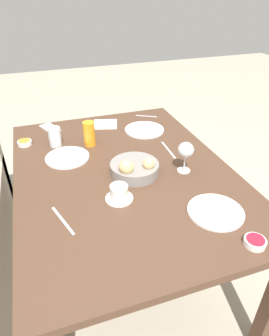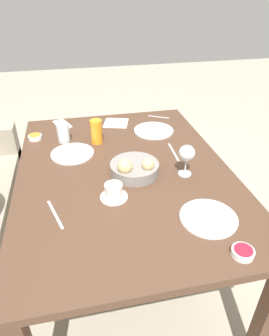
# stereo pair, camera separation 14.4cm
# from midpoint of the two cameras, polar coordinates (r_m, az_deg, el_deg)

# --- Properties ---
(ground_plane) EXTENTS (10.00, 10.00, 0.00)m
(ground_plane) POSITION_cam_midpoint_polar(r_m,az_deg,el_deg) (1.98, -3.90, -18.57)
(ground_plane) COLOR #A89E89
(dining_table) EXTENTS (1.41, 1.03, 0.73)m
(dining_table) POSITION_cam_midpoint_polar(r_m,az_deg,el_deg) (1.53, -4.79, -3.09)
(dining_table) COLOR #4C3323
(dining_table) RESTS_ON ground_plane
(bread_basket) EXTENTS (0.23, 0.23, 0.11)m
(bread_basket) POSITION_cam_midpoint_polar(r_m,az_deg,el_deg) (1.43, -2.88, -0.10)
(bread_basket) COLOR gray
(bread_basket) RESTS_ON dining_table
(plate_near_left) EXTENTS (0.23, 0.23, 0.01)m
(plate_near_left) POSITION_cam_midpoint_polar(r_m,az_deg,el_deg) (1.24, 12.01, -8.27)
(plate_near_left) COLOR white
(plate_near_left) RESTS_ON dining_table
(plate_near_right) EXTENTS (0.24, 0.24, 0.01)m
(plate_near_right) POSITION_cam_midpoint_polar(r_m,az_deg,el_deg) (1.87, -0.31, 7.24)
(plate_near_right) COLOR white
(plate_near_right) RESTS_ON dining_table
(plate_far_center) EXTENTS (0.23, 0.23, 0.01)m
(plate_far_center) POSITION_cam_midpoint_polar(r_m,az_deg,el_deg) (1.63, -15.16, 1.89)
(plate_far_center) COLOR white
(plate_far_center) RESTS_ON dining_table
(juice_glass) EXTENTS (0.06, 0.06, 0.14)m
(juice_glass) POSITION_cam_midpoint_polar(r_m,az_deg,el_deg) (1.70, -11.03, 6.36)
(juice_glass) COLOR orange
(juice_glass) RESTS_ON dining_table
(water_tumbler) EXTENTS (0.07, 0.07, 0.11)m
(water_tumbler) POSITION_cam_midpoint_polar(r_m,az_deg,el_deg) (1.75, -17.25, 5.65)
(water_tumbler) COLOR silver
(water_tumbler) RESTS_ON dining_table
(wine_glass) EXTENTS (0.08, 0.08, 0.16)m
(wine_glass) POSITION_cam_midpoint_polar(r_m,az_deg,el_deg) (1.42, 6.90, 3.15)
(wine_glass) COLOR silver
(wine_glass) RESTS_ON dining_table
(coffee_cup) EXTENTS (0.12, 0.12, 0.07)m
(coffee_cup) POSITION_cam_midpoint_polar(r_m,az_deg,el_deg) (1.28, -6.19, -4.90)
(coffee_cup) COLOR white
(coffee_cup) RESTS_ON dining_table
(jam_bowl_berry) EXTENTS (0.08, 0.08, 0.03)m
(jam_bowl_berry) POSITION_cam_midpoint_polar(r_m,az_deg,el_deg) (1.14, 18.61, -13.35)
(jam_bowl_berry) COLOR white
(jam_bowl_berry) RESTS_ON dining_table
(jam_bowl_honey) EXTENTS (0.08, 0.08, 0.03)m
(jam_bowl_honey) POSITION_cam_midpoint_polar(r_m,az_deg,el_deg) (1.83, -22.35, 4.43)
(jam_bowl_honey) COLOR white
(jam_bowl_honey) RESTS_ON dining_table
(fork_silver) EXTENTS (0.19, 0.07, 0.00)m
(fork_silver) POSITION_cam_midpoint_polar(r_m,az_deg,el_deg) (1.24, -16.83, -9.66)
(fork_silver) COLOR #B7B7BC
(fork_silver) RESTS_ON dining_table
(knife_silver) EXTENTS (0.19, 0.02, 0.00)m
(knife_silver) POSITION_cam_midpoint_polar(r_m,az_deg,el_deg) (1.65, 3.99, 3.40)
(knife_silver) COLOR #B7B7BC
(knife_silver) RESTS_ON dining_table
(spoon_coffee) EXTENTS (0.08, 0.13, 0.00)m
(spoon_coffee) POSITION_cam_midpoint_polar(r_m,az_deg,el_deg) (2.08, 0.25, 9.82)
(spoon_coffee) COLOR #B7B7BC
(spoon_coffee) RESTS_ON dining_table
(napkin) EXTENTS (0.19, 0.19, 0.00)m
(napkin) POSITION_cam_midpoint_polar(r_m,az_deg,el_deg) (1.97, -7.71, 8.22)
(napkin) COLOR silver
(napkin) RESTS_ON dining_table
(cell_phone) EXTENTS (0.17, 0.13, 0.01)m
(cell_phone) POSITION_cam_midpoint_polar(r_m,az_deg,el_deg) (1.99, -17.82, 7.19)
(cell_phone) COLOR silver
(cell_phone) RESTS_ON dining_table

